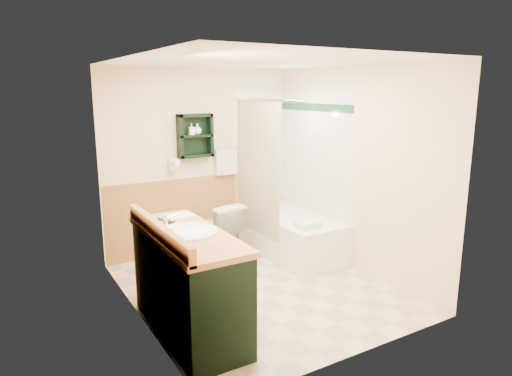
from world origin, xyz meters
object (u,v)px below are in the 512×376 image
object	(u,v)px
vanity_book	(155,214)
bathtub	(293,235)
toilet	(217,231)
vanity	(189,283)
soap_bottle_b	(197,130)
hair_dryer	(173,165)
soap_bottle_a	(192,132)
wall_shelf	(195,136)

from	to	relation	value
vanity_book	bathtub	bearing A→B (deg)	-7.36
toilet	vanity_book	xyz separation A→B (m)	(-1.17, -1.17, 0.66)
vanity	soap_bottle_b	xyz separation A→B (m)	(0.92, 1.86, 1.15)
bathtub	soap_bottle_b	size ratio (longest dim) A/B	11.16
vanity	vanity_book	size ratio (longest dim) A/B	7.06
bathtub	soap_bottle_b	world-z (taller)	soap_bottle_b
hair_dryer	soap_bottle_a	world-z (taller)	soap_bottle_a
hair_dryer	soap_bottle_b	distance (m)	0.53
hair_dryer	soap_bottle_a	xyz separation A→B (m)	(0.25, -0.03, 0.40)
soap_bottle_b	bathtub	bearing A→B (deg)	-36.22
hair_dryer	soap_bottle_b	bearing A→B (deg)	-5.22
vanity_book	wall_shelf	bearing A→B (deg)	27.09
wall_shelf	vanity	distance (m)	2.34
bathtub	toilet	distance (m)	0.99
vanity	soap_bottle_a	bearing A→B (deg)	65.62
bathtub	wall_shelf	bearing A→B (deg)	144.36
soap_bottle_a	soap_bottle_b	bearing A→B (deg)	0.00
vanity	toilet	bearing A→B (deg)	56.30
wall_shelf	vanity	size ratio (longest dim) A/B	0.38
soap_bottle_a	soap_bottle_b	distance (m)	0.08
toilet	hair_dryer	bearing A→B (deg)	-50.64
soap_bottle_b	wall_shelf	bearing A→B (deg)	170.04
bathtub	soap_bottle_a	size ratio (longest dim) A/B	10.59
vanity	bathtub	xyz separation A→B (m)	(1.92, 1.13, -0.20)
bathtub	toilet	bearing A→B (deg)	157.57
wall_shelf	vanity	xyz separation A→B (m)	(-0.89, -1.87, -1.09)
wall_shelf	bathtub	world-z (taller)	wall_shelf
wall_shelf	vanity_book	size ratio (longest dim) A/B	2.65
vanity_book	soap_bottle_a	size ratio (longest dim) A/B	1.47
vanity	vanity_book	distance (m)	0.68
toilet	bathtub	bearing A→B (deg)	149.82
wall_shelf	soap_bottle_a	bearing A→B (deg)	-174.34
wall_shelf	hair_dryer	world-z (taller)	wall_shelf
hair_dryer	wall_shelf	bearing A→B (deg)	-4.76
hair_dryer	soap_bottle_a	bearing A→B (deg)	-6.86
hair_dryer	toilet	distance (m)	1.01
bathtub	soap_bottle_b	bearing A→B (deg)	143.78
wall_shelf	toilet	distance (m)	1.24
soap_bottle_b	toilet	bearing A→B (deg)	-76.65
wall_shelf	soap_bottle_a	xyz separation A→B (m)	(-0.05, -0.01, 0.05)
vanity	bathtub	size ratio (longest dim) A/B	0.98
bathtub	toilet	size ratio (longest dim) A/B	2.00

